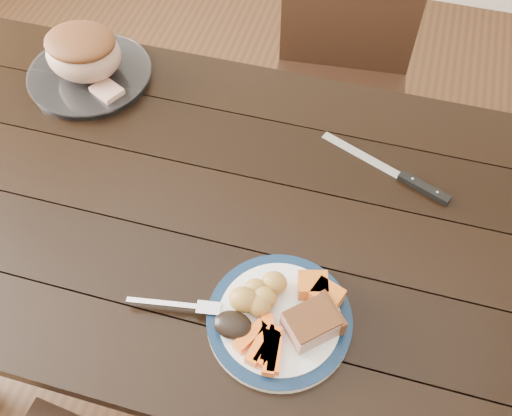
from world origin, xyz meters
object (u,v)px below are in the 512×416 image
(roast_joint, at_px, (84,54))
(carving_knife, at_px, (408,179))
(fork, at_px, (181,305))
(dining_table, at_px, (225,229))
(serving_platter, at_px, (90,76))
(chair_far, at_px, (341,74))
(pork_slice, at_px, (312,323))
(dinner_plate, at_px, (279,320))

(roast_joint, bearing_deg, carving_knife, -7.78)
(fork, xyz_separation_m, carving_knife, (0.37, 0.43, -0.01))
(dining_table, bearing_deg, roast_joint, 147.09)
(serving_platter, distance_m, fork, 0.70)
(chair_far, bearing_deg, fork, 76.29)
(pork_slice, relative_size, fork, 0.51)
(dining_table, bearing_deg, chair_far, 79.12)
(pork_slice, height_order, roast_joint, roast_joint)
(chair_far, xyz_separation_m, pork_slice, (0.10, -0.97, 0.27))
(dining_table, height_order, carving_knife, carving_knife)
(dining_table, bearing_deg, serving_platter, 147.09)
(fork, bearing_deg, carving_knife, 39.51)
(chair_far, bearing_deg, dinner_plate, 86.87)
(dinner_plate, height_order, pork_slice, pork_slice)
(pork_slice, distance_m, roast_joint, 0.86)
(dining_table, xyz_separation_m, dinner_plate, (0.18, -0.22, 0.10))
(dining_table, bearing_deg, fork, -89.88)
(chair_far, xyz_separation_m, fork, (-0.14, -0.99, 0.25))
(roast_joint, bearing_deg, serving_platter, 0.00)
(chair_far, xyz_separation_m, serving_platter, (-0.58, -0.45, 0.23))
(serving_platter, height_order, roast_joint, roast_joint)
(serving_platter, distance_m, roast_joint, 0.07)
(pork_slice, xyz_separation_m, fork, (-0.24, -0.02, -0.02))
(dinner_plate, xyz_separation_m, serving_platter, (-0.63, 0.51, 0.00))
(serving_platter, relative_size, fork, 1.69)
(serving_platter, relative_size, carving_knife, 0.99)
(dinner_plate, relative_size, carving_knife, 0.89)
(dinner_plate, distance_m, serving_platter, 0.81)
(dinner_plate, height_order, carving_knife, dinner_plate)
(dining_table, bearing_deg, dinner_plate, -50.68)
(dinner_plate, xyz_separation_m, carving_knife, (0.19, 0.40, -0.00))
(serving_platter, bearing_deg, fork, -50.50)
(pork_slice, xyz_separation_m, carving_knife, (0.13, 0.40, -0.03))
(dinner_plate, relative_size, pork_slice, 2.98)
(dinner_plate, xyz_separation_m, roast_joint, (-0.63, 0.51, 0.07))
(dinner_plate, xyz_separation_m, fork, (-0.18, -0.03, 0.01))
(fork, relative_size, carving_knife, 0.58)
(dining_table, height_order, roast_joint, roast_joint)
(pork_slice, relative_size, carving_knife, 0.30)
(pork_slice, height_order, fork, pork_slice)
(serving_platter, bearing_deg, dinner_plate, -39.18)
(chair_far, height_order, roast_joint, chair_far)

